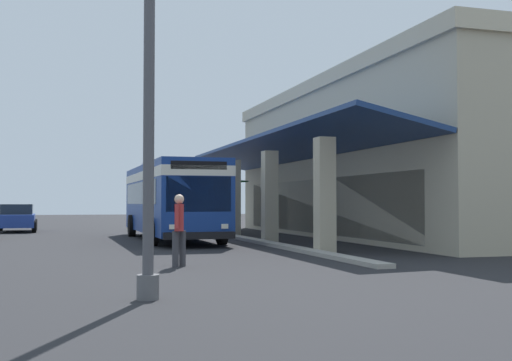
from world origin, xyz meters
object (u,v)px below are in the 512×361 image
(parked_sedan_blue, at_px, (17,218))
(pedestrian, at_px, (179,226))
(lot_light_pole, at_px, (149,61))
(potted_palm, at_px, (230,218))
(transit_bus, at_px, (171,196))

(parked_sedan_blue, bearing_deg, pedestrian, 13.49)
(parked_sedan_blue, bearing_deg, lot_light_pole, 7.96)
(pedestrian, xyz_separation_m, potted_palm, (-18.33, 6.00, -0.28))
(potted_palm, height_order, lot_light_pole, lot_light_pole)
(parked_sedan_blue, relative_size, pedestrian, 2.53)
(potted_palm, bearing_deg, lot_light_pole, -17.51)
(pedestrian, distance_m, lot_light_pole, 6.02)
(parked_sedan_blue, height_order, lot_light_pole, lot_light_pole)
(parked_sedan_blue, bearing_deg, transit_bus, 34.38)
(parked_sedan_blue, xyz_separation_m, potted_palm, (2.80, 11.07, -0.04))
(transit_bus, bearing_deg, lot_light_pole, -10.40)
(transit_bus, distance_m, potted_palm, 8.32)
(pedestrian, relative_size, lot_light_pole, 0.25)
(transit_bus, xyz_separation_m, lot_light_pole, (16.46, -3.02, 2.00))
(lot_light_pole, bearing_deg, pedestrian, 164.75)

